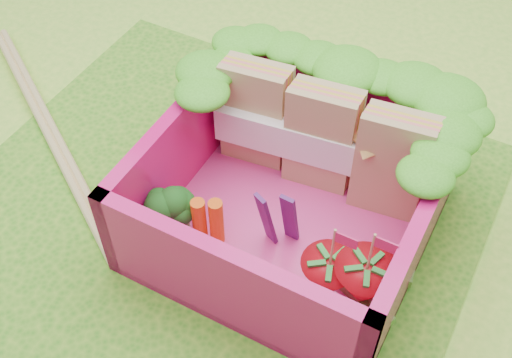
{
  "coord_description": "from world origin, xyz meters",
  "views": [
    {
      "loc": [
        1.18,
        -1.61,
        2.64
      ],
      "look_at": [
        0.2,
        0.2,
        0.28
      ],
      "focal_mm": 45.0,
      "sensor_mm": 36.0,
      "label": 1
    }
  ],
  "objects_px": {
    "bento_box": "(293,191)",
    "strawberry_right": "(363,285)",
    "chopsticks": "(49,129)",
    "sandwich_stack": "(323,139)",
    "strawberry_left": "(328,279)",
    "broccoli": "(175,206)"
  },
  "relations": [
    {
      "from": "bento_box",
      "to": "chopsticks",
      "type": "distance_m",
      "value": 1.54
    },
    {
      "from": "bento_box",
      "to": "sandwich_stack",
      "type": "bearing_deg",
      "value": 88.99
    },
    {
      "from": "chopsticks",
      "to": "broccoli",
      "type": "bearing_deg",
      "value": -14.28
    },
    {
      "from": "sandwich_stack",
      "to": "chopsticks",
      "type": "relative_size",
      "value": 0.58
    },
    {
      "from": "sandwich_stack",
      "to": "strawberry_left",
      "type": "relative_size",
      "value": 2.22
    },
    {
      "from": "sandwich_stack",
      "to": "broccoli",
      "type": "height_order",
      "value": "sandwich_stack"
    },
    {
      "from": "bento_box",
      "to": "strawberry_right",
      "type": "relative_size",
      "value": 2.5
    },
    {
      "from": "bento_box",
      "to": "sandwich_stack",
      "type": "relative_size",
      "value": 1.18
    },
    {
      "from": "sandwich_stack",
      "to": "strawberry_right",
      "type": "bearing_deg",
      "value": -51.25
    },
    {
      "from": "bento_box",
      "to": "strawberry_right",
      "type": "xyz_separation_m",
      "value": [
        0.48,
        -0.28,
        -0.08
      ]
    },
    {
      "from": "broccoli",
      "to": "chopsticks",
      "type": "relative_size",
      "value": 0.17
    },
    {
      "from": "strawberry_left",
      "to": "chopsticks",
      "type": "bearing_deg",
      "value": 172.05
    },
    {
      "from": "bento_box",
      "to": "broccoli",
      "type": "xyz_separation_m",
      "value": [
        -0.46,
        -0.32,
        -0.03
      ]
    },
    {
      "from": "bento_box",
      "to": "strawberry_left",
      "type": "height_order",
      "value": "bento_box"
    },
    {
      "from": "sandwich_stack",
      "to": "chopsticks",
      "type": "bearing_deg",
      "value": -166.3
    },
    {
      "from": "chopsticks",
      "to": "strawberry_right",
      "type": "bearing_deg",
      "value": -6.33
    },
    {
      "from": "broccoli",
      "to": "strawberry_right",
      "type": "bearing_deg",
      "value": 2.86
    },
    {
      "from": "sandwich_stack",
      "to": "strawberry_left",
      "type": "bearing_deg",
      "value": -62.73
    },
    {
      "from": "bento_box",
      "to": "broccoli",
      "type": "height_order",
      "value": "bento_box"
    },
    {
      "from": "bento_box",
      "to": "strawberry_left",
      "type": "distance_m",
      "value": 0.46
    },
    {
      "from": "bento_box",
      "to": "strawberry_left",
      "type": "relative_size",
      "value": 2.62
    },
    {
      "from": "broccoli",
      "to": "strawberry_left",
      "type": "relative_size",
      "value": 0.65
    }
  ]
}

